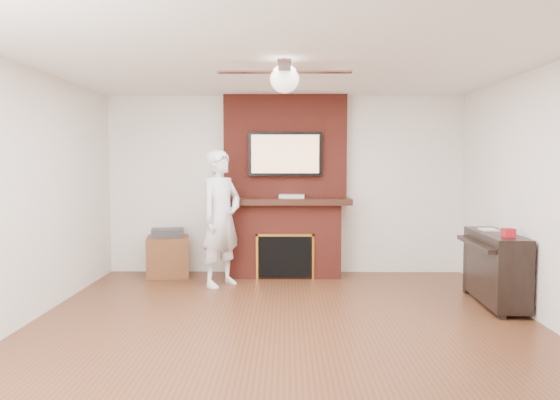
{
  "coord_description": "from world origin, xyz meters",
  "views": [
    {
      "loc": [
        0.02,
        -4.97,
        1.57
      ],
      "look_at": [
        -0.05,
        0.9,
        1.16
      ],
      "focal_mm": 35.0,
      "sensor_mm": 36.0,
      "label": 1
    }
  ],
  "objects_px": {
    "fireplace": "(285,204)",
    "piano": "(495,266)",
    "person": "(221,218)",
    "side_table": "(168,254)"
  },
  "relations": [
    {
      "from": "fireplace",
      "to": "piano",
      "type": "xyz_separation_m",
      "value": [
        2.31,
        -1.58,
        -0.57
      ]
    },
    {
      "from": "side_table",
      "to": "person",
      "type": "bearing_deg",
      "value": -47.62
    },
    {
      "from": "fireplace",
      "to": "side_table",
      "type": "bearing_deg",
      "value": -177.63
    },
    {
      "from": "side_table",
      "to": "piano",
      "type": "relative_size",
      "value": 0.53
    },
    {
      "from": "person",
      "to": "side_table",
      "type": "bearing_deg",
      "value": 90.76
    },
    {
      "from": "fireplace",
      "to": "side_table",
      "type": "relative_size",
      "value": 3.79
    },
    {
      "from": "fireplace",
      "to": "side_table",
      "type": "xyz_separation_m",
      "value": [
        -1.62,
        -0.07,
        -0.7
      ]
    },
    {
      "from": "side_table",
      "to": "piano",
      "type": "bearing_deg",
      "value": -31.89
    },
    {
      "from": "fireplace",
      "to": "side_table",
      "type": "height_order",
      "value": "fireplace"
    },
    {
      "from": "fireplace",
      "to": "piano",
      "type": "distance_m",
      "value": 2.85
    }
  ]
}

